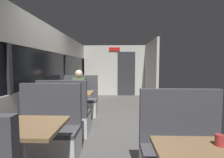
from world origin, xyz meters
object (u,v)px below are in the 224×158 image
dining_table_mid_window (74,97)px  seated_passenger (79,96)px  dining_table_near_window (21,134)px  bench_mid_window_facing_end (65,118)px  bench_near_window_facing_entry (47,136)px  coffee_cup_primary (220,140)px  coffee_cup_secondary (8,124)px  bench_mid_window_facing_entry (80,103)px

dining_table_mid_window → seated_passenger: bearing=90.0°
dining_table_near_window → bench_mid_window_facing_end: bearing=90.0°
dining_table_mid_window → bench_near_window_facing_entry: bearing=-90.0°
seated_passenger → coffee_cup_primary: (1.86, -3.33, 0.25)m
bench_near_window_facing_entry → dining_table_mid_window: 1.60m
bench_mid_window_facing_end → seated_passenger: (0.00, 1.33, 0.21)m
dining_table_near_window → dining_table_mid_window: (0.00, 2.27, 0.00)m
coffee_cup_secondary → bench_near_window_facing_entry: bearing=86.2°
dining_table_near_window → coffee_cup_primary: 1.91m
bench_near_window_facing_entry → bench_mid_window_facing_entry: same height
bench_mid_window_facing_entry → coffee_cup_primary: 3.91m
coffee_cup_secondary → bench_mid_window_facing_entry: bearing=89.0°
dining_table_near_window → bench_mid_window_facing_end: bench_mid_window_facing_end is taller
bench_mid_window_facing_end → bench_mid_window_facing_entry: 1.40m
bench_mid_window_facing_entry → bench_mid_window_facing_end: bearing=-90.0°
bench_mid_window_facing_end → coffee_cup_secondary: (-0.05, -1.70, 0.46)m
seated_passenger → coffee_cup_primary: seated_passenger is taller
coffee_cup_secondary → bench_mid_window_facing_end: bearing=88.2°
dining_table_near_window → dining_table_mid_window: 2.27m
coffee_cup_primary → dining_table_mid_window: bearing=124.4°
coffee_cup_secondary → seated_passenger: bearing=89.0°
dining_table_mid_window → bench_mid_window_facing_end: bench_mid_window_facing_end is taller
dining_table_near_window → coffee_cup_primary: coffee_cup_primary is taller
dining_table_near_window → bench_mid_window_facing_entry: bench_mid_window_facing_entry is taller
coffee_cup_secondary → dining_table_mid_window: bearing=88.7°
bench_near_window_facing_entry → coffee_cup_primary: bearing=-31.5°
dining_table_near_window → coffee_cup_secondary: 0.20m
dining_table_near_window → bench_mid_window_facing_entry: bearing=90.0°
dining_table_near_window → dining_table_mid_window: bearing=90.0°
seated_passenger → bench_near_window_facing_entry: bearing=-90.0°
bench_mid_window_facing_entry → coffee_cup_primary: bearing=-61.4°
bench_near_window_facing_entry → dining_table_near_window: bearing=-90.0°
dining_table_near_window → coffee_cup_secondary: coffee_cup_secondary is taller
bench_mid_window_facing_end → coffee_cup_primary: bench_mid_window_facing_end is taller
bench_near_window_facing_entry → seated_passenger: 2.21m
dining_table_near_window → bench_mid_window_facing_end: size_ratio=0.82×
bench_mid_window_facing_end → seated_passenger: seated_passenger is taller
bench_mid_window_facing_entry → seated_passenger: (0.00, -0.07, 0.21)m
dining_table_mid_window → coffee_cup_primary: size_ratio=10.00×
bench_near_window_facing_entry → dining_table_mid_window: size_ratio=1.22×
seated_passenger → dining_table_near_window: bearing=-90.0°
bench_near_window_facing_entry → dining_table_mid_window: bench_near_window_facing_entry is taller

